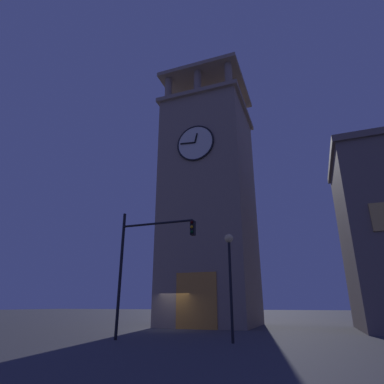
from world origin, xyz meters
TOP-DOWN VIEW (x-y plane):
  - ground_plane at (0.00, 0.00)m, footprint 200.00×200.00m
  - clocktower at (-1.78, -4.82)m, footprint 8.00×8.58m
  - traffic_signal_near at (-1.72, 7.40)m, footprint 4.36×0.41m
  - street_lamp at (-6.30, 6.78)m, footprint 0.44×0.44m

SIDE VIEW (x-z plane):
  - ground_plane at x=0.00m, z-range 0.00..0.00m
  - street_lamp at x=-6.30m, z-range 1.01..6.09m
  - traffic_signal_near at x=-1.72m, z-range 0.98..7.56m
  - clocktower at x=-1.78m, z-range -2.86..24.28m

